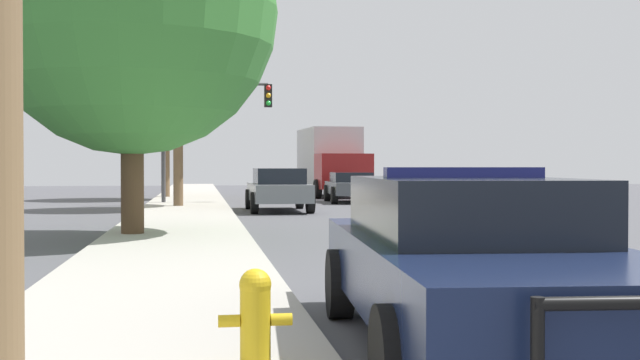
{
  "coord_description": "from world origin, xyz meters",
  "views": [
    {
      "loc": [
        -4.63,
        -7.31,
        1.56
      ],
      "look_at": [
        -0.78,
        18.23,
        1.08
      ],
      "focal_mm": 45.0,
      "sensor_mm": 36.0,
      "label": 1
    }
  ],
  "objects_px": {
    "police_car": "(470,259)",
    "fire_hydrant": "(255,315)",
    "traffic_light": "(210,114)",
    "box_truck": "(331,161)",
    "tree_sidewalk_mid": "(178,65)",
    "tree_sidewalk_far": "(165,80)",
    "car_background_midblock": "(278,188)",
    "car_background_oncoming": "(352,186)",
    "tree_sidewalk_near": "(132,9)"
  },
  "relations": [
    {
      "from": "police_car",
      "to": "fire_hydrant",
      "type": "xyz_separation_m",
      "value": [
        -1.84,
        -0.77,
        -0.28
      ]
    },
    {
      "from": "traffic_light",
      "to": "box_truck",
      "type": "bearing_deg",
      "value": 52.73
    },
    {
      "from": "tree_sidewalk_mid",
      "to": "tree_sidewalk_far",
      "type": "xyz_separation_m",
      "value": [
        -0.79,
        8.42,
        0.36
      ]
    },
    {
      "from": "fire_hydrant",
      "to": "traffic_light",
      "type": "bearing_deg",
      "value": 89.97
    },
    {
      "from": "car_background_midblock",
      "to": "car_background_oncoming",
      "type": "xyz_separation_m",
      "value": [
        3.69,
        6.06,
        -0.08
      ]
    },
    {
      "from": "fire_hydrant",
      "to": "box_truck",
      "type": "relative_size",
      "value": 0.1
    },
    {
      "from": "car_background_midblock",
      "to": "car_background_oncoming",
      "type": "relative_size",
      "value": 1.07
    },
    {
      "from": "traffic_light",
      "to": "tree_sidewalk_mid",
      "type": "distance_m",
      "value": 3.44
    },
    {
      "from": "police_car",
      "to": "traffic_light",
      "type": "xyz_separation_m",
      "value": [
        -1.83,
        25.2,
        2.78
      ]
    },
    {
      "from": "box_truck",
      "to": "tree_sidewalk_mid",
      "type": "xyz_separation_m",
      "value": [
        -7.29,
        -10.95,
        3.29
      ]
    },
    {
      "from": "box_truck",
      "to": "tree_sidewalk_far",
      "type": "height_order",
      "value": "tree_sidewalk_far"
    },
    {
      "from": "car_background_midblock",
      "to": "tree_sidewalk_far",
      "type": "height_order",
      "value": "tree_sidewalk_far"
    },
    {
      "from": "traffic_light",
      "to": "car_background_midblock",
      "type": "relative_size",
      "value": 1.02
    },
    {
      "from": "traffic_light",
      "to": "tree_sidewalk_mid",
      "type": "relative_size",
      "value": 0.67
    },
    {
      "from": "tree_sidewalk_mid",
      "to": "tree_sidewalk_far",
      "type": "bearing_deg",
      "value": 95.35
    },
    {
      "from": "police_car",
      "to": "tree_sidewalk_mid",
      "type": "distance_m",
      "value": 22.93
    },
    {
      "from": "traffic_light",
      "to": "car_background_oncoming",
      "type": "height_order",
      "value": "traffic_light"
    },
    {
      "from": "car_background_oncoming",
      "to": "tree_sidewalk_near",
      "type": "relative_size",
      "value": 0.56
    },
    {
      "from": "tree_sidewalk_near",
      "to": "tree_sidewalk_far",
      "type": "bearing_deg",
      "value": 90.4
    },
    {
      "from": "fire_hydrant",
      "to": "box_truck",
      "type": "distance_m",
      "value": 34.63
    },
    {
      "from": "fire_hydrant",
      "to": "car_background_midblock",
      "type": "xyz_separation_m",
      "value": [
        2.26,
        21.41,
        0.27
      ]
    },
    {
      "from": "police_car",
      "to": "car_background_midblock",
      "type": "relative_size",
      "value": 1.17
    },
    {
      "from": "police_car",
      "to": "car_background_midblock",
      "type": "height_order",
      "value": "police_car"
    },
    {
      "from": "fire_hydrant",
      "to": "tree_sidewalk_far",
      "type": "bearing_deg",
      "value": 93.48
    },
    {
      "from": "police_car",
      "to": "tree_sidewalk_far",
      "type": "bearing_deg",
      "value": -79.1
    },
    {
      "from": "traffic_light",
      "to": "tree_sidewalk_mid",
      "type": "xyz_separation_m",
      "value": [
        -1.14,
        -2.87,
        1.52
      ]
    },
    {
      "from": "car_background_oncoming",
      "to": "box_truck",
      "type": "height_order",
      "value": "box_truck"
    },
    {
      "from": "tree_sidewalk_near",
      "to": "tree_sidewalk_far",
      "type": "relative_size",
      "value": 1.0
    },
    {
      "from": "car_background_oncoming",
      "to": "fire_hydrant",
      "type": "bearing_deg",
      "value": 80.5
    },
    {
      "from": "police_car",
      "to": "tree_sidewalk_far",
      "type": "distance_m",
      "value": 31.33
    },
    {
      "from": "fire_hydrant",
      "to": "tree_sidewalk_far",
      "type": "height_order",
      "value": "tree_sidewalk_far"
    },
    {
      "from": "traffic_light",
      "to": "car_background_midblock",
      "type": "height_order",
      "value": "traffic_light"
    },
    {
      "from": "traffic_light",
      "to": "tree_sidewalk_far",
      "type": "xyz_separation_m",
      "value": [
        -1.93,
        5.56,
        1.88
      ]
    },
    {
      "from": "fire_hydrant",
      "to": "car_background_midblock",
      "type": "height_order",
      "value": "car_background_midblock"
    },
    {
      "from": "fire_hydrant",
      "to": "traffic_light",
      "type": "height_order",
      "value": "traffic_light"
    },
    {
      "from": "tree_sidewalk_mid",
      "to": "tree_sidewalk_near",
      "type": "relative_size",
      "value": 0.92
    },
    {
      "from": "police_car",
      "to": "tree_sidewalk_near",
      "type": "bearing_deg",
      "value": -67.52
    },
    {
      "from": "police_car",
      "to": "car_background_oncoming",
      "type": "distance_m",
      "value": 27.01
    },
    {
      "from": "fire_hydrant",
      "to": "traffic_light",
      "type": "distance_m",
      "value": 26.15
    },
    {
      "from": "box_truck",
      "to": "police_car",
      "type": "bearing_deg",
      "value": 80.0
    },
    {
      "from": "car_background_midblock",
      "to": "police_car",
      "type": "bearing_deg",
      "value": -91.01
    },
    {
      "from": "car_background_midblock",
      "to": "box_truck",
      "type": "bearing_deg",
      "value": 73.02
    },
    {
      "from": "police_car",
      "to": "traffic_light",
      "type": "bearing_deg",
      "value": -81.91
    },
    {
      "from": "car_background_oncoming",
      "to": "box_truck",
      "type": "xyz_separation_m",
      "value": [
        0.21,
        6.58,
        1.1
      ]
    },
    {
      "from": "car_background_oncoming",
      "to": "tree_sidewalk_mid",
      "type": "distance_m",
      "value": 9.4
    },
    {
      "from": "tree_sidewalk_far",
      "to": "police_car",
      "type": "bearing_deg",
      "value": -83.04
    },
    {
      "from": "car_background_oncoming",
      "to": "traffic_light",
      "type": "bearing_deg",
      "value": 16.87
    },
    {
      "from": "tree_sidewalk_mid",
      "to": "police_car",
      "type": "bearing_deg",
      "value": -82.43
    },
    {
      "from": "traffic_light",
      "to": "tree_sidewalk_far",
      "type": "distance_m",
      "value": 6.17
    },
    {
      "from": "car_background_oncoming",
      "to": "box_truck",
      "type": "bearing_deg",
      "value": -89.15
    }
  ]
}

